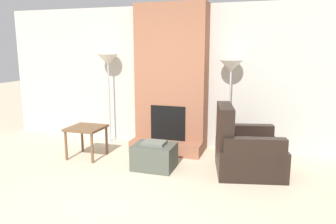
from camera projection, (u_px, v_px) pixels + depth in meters
ground_plane at (109, 208)px, 3.82m from camera, size 24.00×24.00×0.00m
wall_back at (176, 77)px, 6.13m from camera, size 7.11×0.06×2.60m
fireplace at (171, 82)px, 5.89m from camera, size 1.27×0.76×2.60m
ottoman at (154, 156)px, 5.04m from camera, size 0.62×0.49×0.43m
armchair at (244, 152)px, 4.89m from camera, size 1.14×1.14×1.01m
side_table at (86, 131)px, 5.53m from camera, size 0.57×0.57×0.53m
floor_lamp_left at (108, 64)px, 6.21m from camera, size 0.39×0.39×1.72m
floor_lamp_right at (231, 70)px, 5.54m from camera, size 0.39×0.39×1.64m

